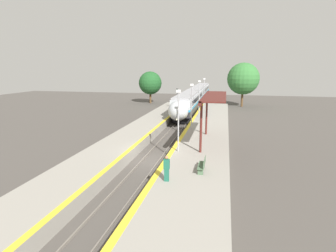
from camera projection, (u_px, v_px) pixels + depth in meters
ground_plane at (151, 161)px, 22.54m from camera, size 120.00×120.00×0.00m
rail_left at (143, 159)px, 22.68m from camera, size 0.08×90.00×0.15m
rail_right at (159, 161)px, 22.38m from camera, size 0.08×90.00×0.15m
train at (195, 96)px, 53.04m from camera, size 2.83×41.66×3.81m
platform_right at (198, 159)px, 21.59m from camera, size 4.91×64.00×0.97m
platform_left at (111, 153)px, 23.20m from camera, size 4.04×64.00×0.97m
platform_bench at (203, 165)px, 17.63m from camera, size 0.44×1.64×0.89m
person_waiting at (167, 168)px, 16.05m from camera, size 0.36×0.22×1.64m
railway_signal at (177, 98)px, 45.46m from camera, size 0.28×0.28×4.36m
lamppost_near at (178, 117)px, 21.41m from camera, size 0.36×0.20×5.16m
lamppost_mid at (192, 103)px, 29.48m from camera, size 0.36×0.20×5.16m
lamppost_far at (199, 96)px, 37.55m from camera, size 0.36×0.20×5.16m
lamppost_farthest at (204, 91)px, 45.62m from camera, size 0.36×0.20×5.16m
station_canopy at (211, 99)px, 23.75m from camera, size 2.02×9.21×4.43m
background_tree_left at (150, 83)px, 58.80m from camera, size 5.12×5.12×7.11m
background_tree_right at (243, 79)px, 53.23m from camera, size 6.44×6.44×8.94m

